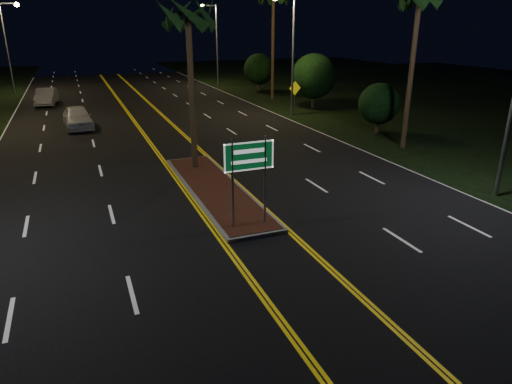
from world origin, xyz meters
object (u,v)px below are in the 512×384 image
shrub_far (259,69)px  warning_sign (295,93)px  shrub_near (379,104)px  car_near (77,116)px  streetlight_right_far (214,36)px  median_island (215,189)px  car_far (46,95)px  highway_sign (249,164)px  shrub_mid (314,76)px  streetlight_right_mid (289,41)px  palm_median (188,16)px  streetlight_left_far (9,37)px

shrub_far → warning_sign: shrub_far is taller
shrub_near → car_near: shrub_near is taller
streetlight_right_far → warning_sign: streetlight_right_far is taller
streetlight_right_far → median_island: bearing=-106.9°
car_far → streetlight_right_far: bearing=28.3°
median_island → car_far: bearing=105.3°
highway_sign → shrub_mid: shrub_mid is taller
streetlight_right_mid → warning_sign: bearing=8.2°
palm_median → shrub_far: size_ratio=2.10×
streetlight_left_far → shrub_near: bearing=-51.2°
shrub_mid → car_near: shrub_mid is taller
palm_median → car_far: size_ratio=1.62×
highway_sign → streetlight_right_mid: streetlight_right_mid is taller
shrub_near → shrub_mid: size_ratio=0.71×
streetlight_left_far → car_far: (3.06, -9.41, -4.80)m
highway_sign → car_far: size_ratio=0.63×
palm_median → shrub_mid: palm_median is taller
shrub_far → car_near: bearing=-145.6°
highway_sign → streetlight_right_far: bearing=74.9°
palm_median → car_far: 26.05m
palm_median → streetlight_right_mid: bearing=47.3°
highway_sign → car_near: bearing=104.4°
highway_sign → streetlight_right_mid: (10.61, 19.20, 3.25)m
shrub_near → palm_median: bearing=-165.5°
streetlight_left_far → streetlight_right_mid: 30.57m
car_near → shrub_near: bearing=-29.7°
car_far → median_island: bearing=-68.5°
palm_median → shrub_mid: size_ratio=1.80×
shrub_mid → car_near: (-19.19, -1.00, -1.84)m
shrub_near → shrub_mid: bearing=87.1°
median_island → highway_sign: highway_sign is taller
shrub_far → streetlight_right_mid: bearing=-102.8°
median_island → car_far: (-7.55, 27.59, 0.77)m
shrub_mid → shrub_near: bearing=-92.9°
shrub_mid → car_far: shrub_mid is taller
shrub_far → shrub_mid: bearing=-89.0°
streetlight_right_mid → shrub_far: streetlight_right_mid is taller
median_island → streetlight_right_mid: size_ratio=1.14×
median_island → highway_sign: bearing=-90.0°
streetlight_right_far → shrub_far: 7.56m
streetlight_right_mid → shrub_far: 14.74m
palm_median → car_near: bearing=112.5°
streetlight_left_far → shrub_near: 38.67m
warning_sign → palm_median: bearing=-145.7°
car_far → shrub_mid: bearing=-20.0°
streetlight_right_mid → car_far: size_ratio=1.76×
highway_sign → car_near: (-5.19, 20.20, -1.51)m
palm_median → car_far: (-7.55, 24.09, -6.42)m
streetlight_right_mid → warning_sign: (0.69, 0.10, -3.92)m
streetlight_right_far → palm_median: (-10.61, -31.50, 1.62)m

